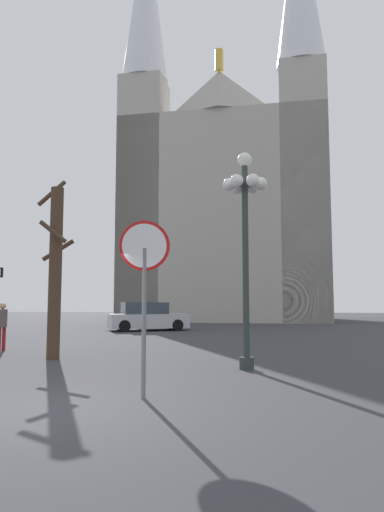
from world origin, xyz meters
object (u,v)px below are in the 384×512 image
object	(u,v)px
bare_tree	(55,269)
parked_car_near_silver	(147,317)
stop_sign	(144,270)
pedestrian_walking	(2,322)
cathedral	(226,197)
street_lamp	(245,221)

from	to	relation	value
bare_tree	parked_car_near_silver	bearing A→B (deg)	89.96
stop_sign	pedestrian_walking	distance (m)	9.52
cathedral	pedestrian_walking	xyz separation A→B (m)	(-6.57, -25.48, -9.85)
stop_sign	street_lamp	size ratio (longest dim) A/B	0.57
pedestrian_walking	stop_sign	bearing A→B (deg)	-47.36
cathedral	stop_sign	size ratio (longest dim) A/B	11.71
parked_car_near_silver	cathedral	bearing A→B (deg)	74.73
street_lamp	parked_car_near_silver	bearing A→B (deg)	111.05
bare_tree	pedestrian_walking	bearing A→B (deg)	143.66
cathedral	parked_car_near_silver	distance (m)	18.03
cathedral	pedestrian_walking	bearing A→B (deg)	-104.47
stop_sign	bare_tree	bearing A→B (deg)	126.92
stop_sign	parked_car_near_silver	size ratio (longest dim) A/B	0.65
street_lamp	pedestrian_walking	bearing A→B (deg)	157.77
bare_tree	pedestrian_walking	xyz separation A→B (m)	(-2.63, 1.93, -1.65)
parked_car_near_silver	street_lamp	bearing A→B (deg)	-68.95
stop_sign	street_lamp	world-z (taller)	street_lamp
cathedral	pedestrian_walking	world-z (taller)	cathedral
bare_tree	parked_car_near_silver	world-z (taller)	bare_tree
street_lamp	parked_car_near_silver	xyz separation A→B (m)	(-5.54, 14.40, -2.94)
street_lamp	cathedral	bearing A→B (deg)	93.19
stop_sign	street_lamp	bearing A→B (deg)	63.59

